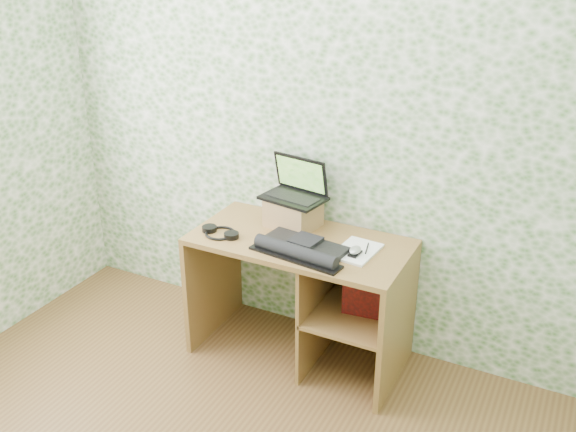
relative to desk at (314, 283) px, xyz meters
The scene contains 10 objects.
wall_back 0.87m from the desk, 105.57° to the left, with size 3.50×3.50×0.00m, color white.
desk is the anchor object (origin of this frame).
riser 0.42m from the desk, 148.99° to the left, with size 0.27×0.23×0.16m, color #9A6A45.
laptop 0.55m from the desk, 141.56° to the left, with size 0.38×0.30×0.23m.
keyboard 0.34m from the desk, 92.57° to the right, with size 0.53×0.32×0.07m.
headphones 0.60m from the desk, 161.36° to the right, with size 0.24×0.19×0.03m.
notepad 0.37m from the desk, ahead, with size 0.20×0.28×0.01m, color white.
mouse 0.40m from the desk, 16.47° to the right, with size 0.06×0.09×0.03m, color #BBBBBD.
pen 0.41m from the desk, ahead, with size 0.01×0.01×0.12m, color black.
red_box 0.34m from the desk, ahead, with size 0.26×0.08×0.31m, color maroon.
Camera 1 is at (1.36, -1.40, 2.32)m, focal length 40.00 mm.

